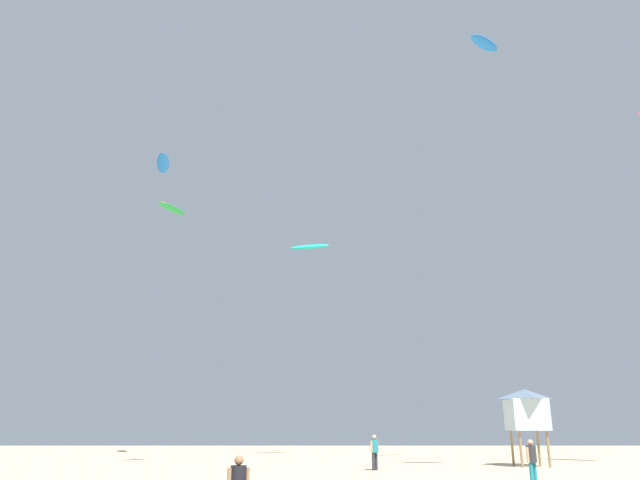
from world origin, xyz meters
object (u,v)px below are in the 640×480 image
at_px(person_left, 529,458).
at_px(kite_aloft_6, 482,44).
at_px(kite_aloft_3, 307,247).
at_px(person_midground, 372,449).
at_px(lifeguard_tower, 523,409).
at_px(kite_aloft_2, 170,208).
at_px(kite_aloft_4, 161,163).

distance_m(person_left, kite_aloft_6, 27.64).
height_order(kite_aloft_3, kite_aloft_6, kite_aloft_6).
height_order(person_midground, kite_aloft_6, kite_aloft_6).
distance_m(lifeguard_tower, kite_aloft_2, 23.87).
bearing_deg(kite_aloft_4, person_left, -42.83).
bearing_deg(kite_aloft_6, kite_aloft_2, 179.93).
height_order(kite_aloft_2, kite_aloft_6, kite_aloft_6).
relative_size(person_left, kite_aloft_3, 0.50).
xyz_separation_m(person_left, kite_aloft_2, (-17.23, 9.72, 13.88)).
height_order(lifeguard_tower, kite_aloft_3, kite_aloft_3).
distance_m(kite_aloft_2, kite_aloft_4, 12.66).
bearing_deg(person_left, kite_aloft_3, -8.20).
relative_size(kite_aloft_2, kite_aloft_4, 0.61).
bearing_deg(kite_aloft_4, lifeguard_tower, -19.74).
xyz_separation_m(kite_aloft_3, kite_aloft_6, (11.87, -10.71, 11.06)).
bearing_deg(person_midground, person_left, -8.19).
xyz_separation_m(person_left, kite_aloft_3, (-9.00, 20.40, 14.65)).
relative_size(person_left, kite_aloft_6, 0.64).
height_order(person_left, kite_aloft_4, kite_aloft_4).
bearing_deg(kite_aloft_4, kite_aloft_6, -22.07).
height_order(person_midground, person_left, person_midground).
bearing_deg(kite_aloft_3, lifeguard_tower, -38.18).
bearing_deg(lifeguard_tower, person_left, -108.36).
bearing_deg(person_midground, kite_aloft_2, -142.11).
bearing_deg(kite_aloft_3, person_midground, -74.01).
xyz_separation_m(kite_aloft_2, kite_aloft_4, (-3.59, 9.58, 7.47)).
bearing_deg(kite_aloft_6, kite_aloft_3, 137.94).
bearing_deg(kite_aloft_4, kite_aloft_2, -69.45).
distance_m(person_midground, kite_aloft_2, 18.32).
distance_m(person_left, kite_aloft_2, 24.17).
distance_m(person_midground, kite_aloft_6, 27.04).
bearing_deg(kite_aloft_4, kite_aloft_3, 5.33).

